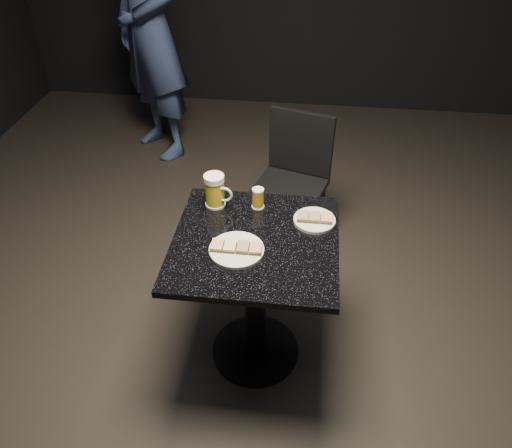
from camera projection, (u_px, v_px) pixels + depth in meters
The scene contains 10 objects.
floor at pixel (256, 351), 2.57m from camera, with size 6.00×6.00×0.00m, color black.
plate_large at pixel (237, 250), 2.04m from camera, with size 0.23×0.23×0.01m, color silver.
plate_small at pixel (314, 220), 2.20m from camera, with size 0.18×0.18×0.01m, color silver.
patron at pixel (150, 30), 3.61m from camera, with size 0.71×0.47×1.95m, color navy.
table at pixel (255, 281), 2.25m from camera, with size 0.70×0.70×0.75m.
beer_mug at pixel (215, 191), 2.25m from camera, with size 0.13×0.09×0.16m.
beer_tumbler at pixel (258, 198), 2.26m from camera, with size 0.06×0.06×0.10m.
chair at pixel (293, 177), 2.95m from camera, with size 0.48×0.48×0.86m.
canapes_on_plate_large at pixel (236, 247), 2.03m from camera, with size 0.21×0.07×0.02m.
canapes_on_plate_small at pixel (315, 217), 2.19m from camera, with size 0.15×0.07×0.02m.
Camera 1 is at (0.20, -1.60, 2.10)m, focal length 35.00 mm.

